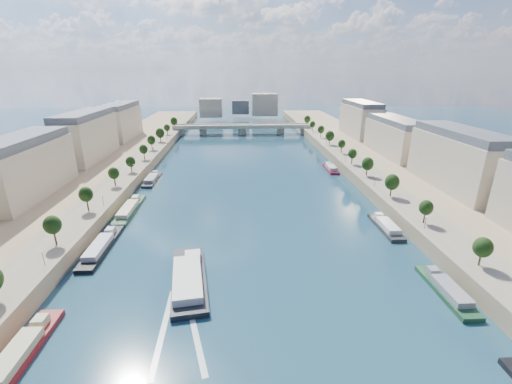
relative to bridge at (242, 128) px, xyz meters
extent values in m
plane|color=#0B2431|center=(0.00, -136.92, -5.08)|extent=(700.00, 700.00, 0.00)
cube|color=#9E8460|center=(-72.00, -136.92, -2.58)|extent=(44.00, 520.00, 5.00)
cube|color=#9E8460|center=(72.00, -136.92, -2.58)|extent=(44.00, 520.00, 5.00)
cube|color=gray|center=(-57.00, -136.92, -0.03)|extent=(14.00, 520.00, 0.10)
cube|color=gray|center=(57.00, -136.92, -0.03)|extent=(14.00, 520.00, 0.10)
cylinder|color=#382B1E|center=(-55.00, -218.92, 1.83)|extent=(0.50, 0.50, 3.82)
cylinder|color=#382B1E|center=(-55.00, -194.92, 1.83)|extent=(0.50, 0.50, 3.82)
ellipsoid|color=black|center=(-55.00, -194.92, 5.42)|extent=(4.80, 4.80, 5.52)
cylinder|color=#382B1E|center=(-55.00, -170.92, 1.83)|extent=(0.50, 0.50, 3.82)
ellipsoid|color=black|center=(-55.00, -170.92, 5.42)|extent=(4.80, 4.80, 5.52)
cylinder|color=#382B1E|center=(-55.00, -146.92, 1.83)|extent=(0.50, 0.50, 3.82)
ellipsoid|color=black|center=(-55.00, -146.92, 5.42)|extent=(4.80, 4.80, 5.52)
cylinder|color=#382B1E|center=(-55.00, -122.92, 1.83)|extent=(0.50, 0.50, 3.82)
ellipsoid|color=black|center=(-55.00, -122.92, 5.42)|extent=(4.80, 4.80, 5.52)
cylinder|color=#382B1E|center=(-55.00, -98.92, 1.83)|extent=(0.50, 0.50, 3.82)
ellipsoid|color=black|center=(-55.00, -98.92, 5.42)|extent=(4.80, 4.80, 5.52)
cylinder|color=#382B1E|center=(-55.00, -74.92, 1.83)|extent=(0.50, 0.50, 3.82)
ellipsoid|color=black|center=(-55.00, -74.92, 5.42)|extent=(4.80, 4.80, 5.52)
cylinder|color=#382B1E|center=(-55.00, -50.92, 1.83)|extent=(0.50, 0.50, 3.82)
ellipsoid|color=black|center=(-55.00, -50.92, 5.42)|extent=(4.80, 4.80, 5.52)
cylinder|color=#382B1E|center=(-55.00, -26.92, 1.83)|extent=(0.50, 0.50, 3.82)
ellipsoid|color=black|center=(-55.00, -26.92, 5.42)|extent=(4.80, 4.80, 5.52)
cylinder|color=#382B1E|center=(-55.00, -2.92, 1.83)|extent=(0.50, 0.50, 3.82)
ellipsoid|color=black|center=(-55.00, -2.92, 5.42)|extent=(4.80, 4.80, 5.52)
cylinder|color=#382B1E|center=(55.00, -210.92, 1.83)|extent=(0.50, 0.50, 3.82)
ellipsoid|color=black|center=(55.00, -210.92, 5.42)|extent=(4.80, 4.80, 5.52)
cylinder|color=#382B1E|center=(55.00, -186.92, 1.83)|extent=(0.50, 0.50, 3.82)
ellipsoid|color=black|center=(55.00, -186.92, 5.42)|extent=(4.80, 4.80, 5.52)
cylinder|color=#382B1E|center=(55.00, -162.92, 1.83)|extent=(0.50, 0.50, 3.82)
ellipsoid|color=black|center=(55.00, -162.92, 5.42)|extent=(4.80, 4.80, 5.52)
cylinder|color=#382B1E|center=(55.00, -138.92, 1.83)|extent=(0.50, 0.50, 3.82)
ellipsoid|color=black|center=(55.00, -138.92, 5.42)|extent=(4.80, 4.80, 5.52)
cylinder|color=#382B1E|center=(55.00, -114.92, 1.83)|extent=(0.50, 0.50, 3.82)
ellipsoid|color=black|center=(55.00, -114.92, 5.42)|extent=(4.80, 4.80, 5.52)
cylinder|color=#382B1E|center=(55.00, -90.92, 1.83)|extent=(0.50, 0.50, 3.82)
ellipsoid|color=black|center=(55.00, -90.92, 5.42)|extent=(4.80, 4.80, 5.52)
cylinder|color=#382B1E|center=(55.00, -66.92, 1.83)|extent=(0.50, 0.50, 3.82)
ellipsoid|color=black|center=(55.00, -66.92, 5.42)|extent=(4.80, 4.80, 5.52)
cylinder|color=#382B1E|center=(55.00, -42.92, 1.83)|extent=(0.50, 0.50, 3.82)
ellipsoid|color=black|center=(55.00, -42.92, 5.42)|extent=(4.80, 4.80, 5.52)
cylinder|color=#382B1E|center=(55.00, -18.92, 1.83)|extent=(0.50, 0.50, 3.82)
ellipsoid|color=black|center=(55.00, -18.92, 5.42)|extent=(4.80, 4.80, 5.52)
cylinder|color=#382B1E|center=(55.00, 5.08, 1.83)|extent=(0.50, 0.50, 3.82)
ellipsoid|color=black|center=(55.00, 5.08, 5.42)|extent=(4.80, 4.80, 5.52)
cylinder|color=black|center=(-52.50, -206.92, 1.92)|extent=(0.14, 0.14, 4.00)
sphere|color=#FFE5B2|center=(-52.50, -206.92, 4.02)|extent=(0.36, 0.36, 0.36)
cylinder|color=black|center=(-52.50, -166.92, 1.92)|extent=(0.14, 0.14, 4.00)
sphere|color=#FFE5B2|center=(-52.50, -166.92, 4.02)|extent=(0.36, 0.36, 0.36)
cylinder|color=black|center=(-52.50, -126.92, 1.92)|extent=(0.14, 0.14, 4.00)
sphere|color=#FFE5B2|center=(-52.50, -126.92, 4.02)|extent=(0.36, 0.36, 0.36)
cylinder|color=black|center=(-52.50, -86.92, 1.92)|extent=(0.14, 0.14, 4.00)
sphere|color=#FFE5B2|center=(-52.50, -86.92, 4.02)|extent=(0.36, 0.36, 0.36)
cylinder|color=black|center=(-52.50, -46.92, 1.92)|extent=(0.14, 0.14, 4.00)
sphere|color=#FFE5B2|center=(-52.50, -46.92, 4.02)|extent=(0.36, 0.36, 0.36)
cylinder|color=black|center=(52.50, -191.92, 1.92)|extent=(0.14, 0.14, 4.00)
sphere|color=#FFE5B2|center=(52.50, -191.92, 4.02)|extent=(0.36, 0.36, 0.36)
cylinder|color=black|center=(52.50, -151.92, 1.92)|extent=(0.14, 0.14, 4.00)
sphere|color=#FFE5B2|center=(52.50, -151.92, 4.02)|extent=(0.36, 0.36, 0.36)
cylinder|color=black|center=(52.50, -111.92, 1.92)|extent=(0.14, 0.14, 4.00)
sphere|color=#FFE5B2|center=(52.50, -111.92, 4.02)|extent=(0.36, 0.36, 0.36)
cylinder|color=black|center=(52.50, -71.92, 1.92)|extent=(0.14, 0.14, 4.00)
sphere|color=#FFE5B2|center=(52.50, -71.92, 4.02)|extent=(0.36, 0.36, 0.36)
cylinder|color=black|center=(52.50, -31.92, 1.92)|extent=(0.14, 0.14, 4.00)
sphere|color=#FFE5B2|center=(52.50, -31.92, 4.02)|extent=(0.36, 0.36, 0.36)
cube|color=#BAA98F|center=(-85.00, -153.92, 9.92)|extent=(16.00, 52.00, 20.00)
cube|color=#474C54|center=(-85.00, -153.92, 21.52)|extent=(14.72, 50.44, 3.20)
cube|color=#BAA98F|center=(-85.00, -95.92, 9.92)|extent=(16.00, 52.00, 20.00)
cube|color=#474C54|center=(-85.00, -95.92, 21.52)|extent=(14.72, 50.44, 3.20)
cube|color=#BAA98F|center=(-85.00, -37.92, 9.92)|extent=(16.00, 52.00, 20.00)
cube|color=#474C54|center=(-85.00, -37.92, 21.52)|extent=(14.72, 50.44, 3.20)
cube|color=#BAA98F|center=(85.00, -153.92, 9.92)|extent=(16.00, 52.00, 20.00)
cube|color=#474C54|center=(85.00, -153.92, 21.52)|extent=(14.72, 50.44, 3.20)
cube|color=#BAA98F|center=(85.00, -95.92, 9.92)|extent=(16.00, 52.00, 20.00)
cube|color=#474C54|center=(85.00, -95.92, 21.52)|extent=(14.72, 50.44, 3.20)
cube|color=#BAA98F|center=(85.00, -37.92, 9.92)|extent=(16.00, 52.00, 20.00)
cube|color=#474C54|center=(85.00, -37.92, 21.52)|extent=(14.72, 50.44, 3.20)
cube|color=#BAA98F|center=(-30.00, 73.08, 8.92)|extent=(22.00, 18.00, 18.00)
cube|color=#BAA98F|center=(25.00, 83.08, 10.92)|extent=(26.00, 20.00, 22.00)
cube|color=#474C54|center=(0.00, 98.08, 6.92)|extent=(18.00, 16.00, 14.00)
cube|color=#C1B79E|center=(0.00, 0.00, 1.12)|extent=(112.00, 11.00, 2.20)
cube|color=#C1B79E|center=(0.00, -5.00, 2.62)|extent=(112.00, 0.80, 0.90)
cube|color=#C1B79E|center=(0.00, 5.00, 2.62)|extent=(112.00, 0.80, 0.90)
cylinder|color=#C1B79E|center=(-32.00, 0.00, -2.58)|extent=(6.40, 6.40, 5.00)
cylinder|color=#C1B79E|center=(0.00, 0.00, -2.58)|extent=(6.40, 6.40, 5.00)
cylinder|color=#C1B79E|center=(32.00, 0.00, -2.58)|extent=(6.40, 6.40, 5.00)
cube|color=#C1B79E|center=(-52.00, 0.00, -2.58)|extent=(6.00, 12.00, 5.00)
cube|color=#C1B79E|center=(52.00, 0.00, -2.58)|extent=(6.00, 12.00, 5.00)
cube|color=black|center=(-17.14, -208.20, -4.63)|extent=(12.48, 30.27, 2.10)
cube|color=silver|center=(-17.14, -210.55, -2.64)|extent=(9.52, 19.88, 1.89)
cube|color=silver|center=(-17.14, -199.39, -2.69)|extent=(4.65, 4.08, 1.80)
cube|color=silver|center=(-20.34, -225.20, -5.06)|extent=(1.73, 26.02, 0.04)
cube|color=silver|center=(-13.94, -225.20, -5.06)|extent=(7.96, 25.41, 0.04)
cube|color=maroon|center=(-45.50, -230.81, -4.78)|extent=(5.00, 23.52, 1.80)
cube|color=#BAB58B|center=(-45.50, -232.69, -3.08)|extent=(4.10, 12.94, 1.60)
cube|color=#BAB58B|center=(-45.50, -223.75, -2.98)|extent=(2.50, 2.82, 1.80)
cube|color=black|center=(-45.50, -189.98, -4.78)|extent=(5.00, 27.15, 1.80)
cube|color=#B3B7C0|center=(-45.50, -192.15, -3.08)|extent=(4.10, 14.93, 1.60)
cube|color=#B3B7C0|center=(-45.50, -181.83, -2.98)|extent=(2.50, 3.26, 1.80)
cube|color=#1A4127|center=(-45.50, -160.99, -4.78)|extent=(5.00, 28.83, 1.80)
cube|color=beige|center=(-45.50, -163.30, -3.08)|extent=(4.10, 15.86, 1.60)
cube|color=beige|center=(-45.50, -152.34, -2.98)|extent=(2.50, 3.46, 1.80)
cube|color=#242326|center=(-45.50, -123.55, -4.78)|extent=(5.00, 22.76, 1.80)
cube|color=gray|center=(-45.50, -125.37, -3.08)|extent=(4.10, 12.52, 1.60)
cube|color=gray|center=(-45.50, -116.72, -2.98)|extent=(2.50, 2.73, 1.80)
cube|color=#1B4429|center=(45.50, -216.60, -4.78)|extent=(5.00, 20.94, 1.80)
cube|color=gray|center=(45.50, -218.28, -3.08)|extent=(4.10, 11.52, 1.60)
cube|color=gray|center=(45.50, -210.32, -2.98)|extent=(2.50, 2.51, 1.80)
cube|color=#2A2B2D|center=(45.50, -181.11, -4.78)|extent=(5.00, 20.60, 1.80)
cube|color=white|center=(45.50, -182.76, -3.08)|extent=(4.10, 11.33, 1.60)
cube|color=white|center=(45.50, -174.93, -2.98)|extent=(2.50, 2.47, 1.80)
cube|color=maroon|center=(45.50, -109.51, -4.78)|extent=(5.00, 18.10, 1.80)
cube|color=#A6ABB2|center=(45.50, -110.96, -3.08)|extent=(4.10, 9.95, 1.60)
cube|color=#A6ABB2|center=(45.50, -104.08, -2.98)|extent=(2.50, 2.17, 1.80)
camera|label=1|loc=(-4.21, -283.41, 46.02)|focal=24.00mm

